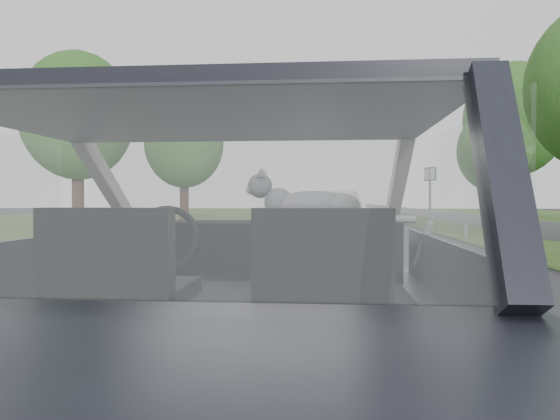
% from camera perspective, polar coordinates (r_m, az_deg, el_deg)
% --- Properties ---
extents(subject_car, '(1.80, 4.00, 1.45)m').
position_cam_1_polar(subject_car, '(2.41, -5.06, -8.34)').
color(subject_car, black).
rests_on(subject_car, ground).
extents(dashboard, '(1.58, 0.45, 0.30)m').
position_cam_1_polar(dashboard, '(3.01, -2.96, -4.07)').
color(dashboard, black).
rests_on(dashboard, subject_car).
extents(driver_seat, '(0.50, 0.72, 0.42)m').
position_cam_1_polar(driver_seat, '(2.22, -16.66, -5.15)').
color(driver_seat, black).
rests_on(driver_seat, subject_car).
extents(passenger_seat, '(0.50, 0.72, 0.42)m').
position_cam_1_polar(passenger_seat, '(2.07, 4.52, -5.58)').
color(passenger_seat, black).
rests_on(passenger_seat, subject_car).
extents(steering_wheel, '(0.36, 0.36, 0.04)m').
position_cam_1_polar(steering_wheel, '(2.80, -11.95, -3.03)').
color(steering_wheel, black).
rests_on(steering_wheel, dashboard).
extents(cat, '(0.67, 0.27, 0.29)m').
position_cam_1_polar(cat, '(2.93, 3.50, 0.60)').
color(cat, gray).
rests_on(cat, dashboard).
extents(guardrail, '(0.05, 90.00, 0.32)m').
position_cam_1_polar(guardrail, '(12.95, 22.54, -1.41)').
color(guardrail, '#939496').
rests_on(guardrail, ground).
extents(other_car, '(2.47, 4.52, 1.41)m').
position_cam_1_polar(other_car, '(17.37, 5.22, -0.32)').
color(other_car, silver).
rests_on(other_car, ground).
extents(highway_sign, '(0.45, 1.05, 2.68)m').
position_cam_1_polar(highway_sign, '(26.86, 15.40, 1.49)').
color(highway_sign, '#0E431A').
rests_on(highway_sign, ground).
extents(tree_2, '(4.30, 4.30, 5.78)m').
position_cam_1_polar(tree_2, '(31.47, 21.41, 4.21)').
color(tree_2, '#20501B').
rests_on(tree_2, ground).
extents(tree_3, '(7.86, 7.86, 9.97)m').
position_cam_1_polar(tree_3, '(39.63, 23.27, 6.57)').
color(tree_3, '#20501B').
rests_on(tree_3, ground).
extents(tree_5, '(6.01, 6.01, 7.39)m').
position_cam_1_polar(tree_5, '(25.59, -20.39, 6.77)').
color(tree_5, '#20501B').
rests_on(tree_5, ground).
extents(tree_6, '(4.58, 4.58, 6.59)m').
position_cam_1_polar(tree_6, '(30.64, -9.98, 5.11)').
color(tree_6, '#20501B').
rests_on(tree_6, ground).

